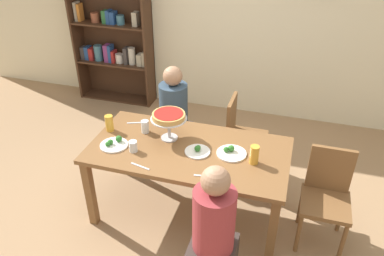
% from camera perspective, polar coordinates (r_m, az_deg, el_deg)
% --- Properties ---
extents(ground_plane, '(12.00, 12.00, 0.00)m').
position_cam_1_polar(ground_plane, '(3.78, -0.44, -12.32)').
color(ground_plane, '#9E7A56').
extents(rear_partition, '(8.00, 0.12, 2.80)m').
position_cam_1_polar(rear_partition, '(5.01, 7.23, 17.33)').
color(rear_partition, beige).
rests_on(rear_partition, ground_plane).
extents(dining_table, '(1.72, 0.88, 0.74)m').
position_cam_1_polar(dining_table, '(3.36, -0.49, -4.32)').
color(dining_table, brown).
rests_on(dining_table, ground_plane).
extents(bookshelf, '(1.10, 0.30, 2.21)m').
position_cam_1_polar(bookshelf, '(5.48, -11.96, 14.77)').
color(bookshelf, '#422819').
rests_on(bookshelf, ground_plane).
extents(diner_near_right, '(0.34, 0.34, 1.15)m').
position_cam_1_polar(diner_near_right, '(2.87, 3.15, -16.47)').
color(diner_near_right, '#382D28').
rests_on(diner_near_right, ground_plane).
extents(diner_far_left, '(0.34, 0.34, 1.15)m').
position_cam_1_polar(diner_far_left, '(4.15, -2.69, 0.69)').
color(diner_far_left, '#382D28').
rests_on(diner_far_left, ground_plane).
extents(chair_far_right, '(0.40, 0.40, 0.87)m').
position_cam_1_polar(chair_far_right, '(4.02, 7.30, -0.76)').
color(chair_far_right, brown).
rests_on(chair_far_right, ground_plane).
extents(chair_head_east, '(0.40, 0.40, 0.87)m').
position_cam_1_polar(chair_head_east, '(3.43, 19.40, -9.16)').
color(chair_head_east, brown).
rests_on(chair_head_east, ground_plane).
extents(deep_dish_pizza_stand, '(0.32, 0.32, 0.26)m').
position_cam_1_polar(deep_dish_pizza_stand, '(3.34, -3.49, 1.55)').
color(deep_dish_pizza_stand, silver).
rests_on(deep_dish_pizza_stand, dining_table).
extents(salad_plate_near_diner, '(0.25, 0.25, 0.07)m').
position_cam_1_polar(salad_plate_near_diner, '(3.26, 5.83, -3.62)').
color(salad_plate_near_diner, white).
rests_on(salad_plate_near_diner, dining_table).
extents(salad_plate_far_diner, '(0.22, 0.22, 0.07)m').
position_cam_1_polar(salad_plate_far_diner, '(3.26, 0.83, -3.41)').
color(salad_plate_far_diner, white).
rests_on(salad_plate_far_diner, dining_table).
extents(salad_plate_spare, '(0.24, 0.24, 0.07)m').
position_cam_1_polar(salad_plate_spare, '(3.41, -11.54, -2.31)').
color(salad_plate_spare, white).
rests_on(salad_plate_spare, dining_table).
extents(beer_glass_amber_tall, '(0.08, 0.08, 0.16)m').
position_cam_1_polar(beer_glass_amber_tall, '(3.14, 9.27, -3.96)').
color(beer_glass_amber_tall, gold).
rests_on(beer_glass_amber_tall, dining_table).
extents(beer_glass_amber_short, '(0.07, 0.07, 0.16)m').
position_cam_1_polar(beer_glass_amber_short, '(3.60, -12.22, 0.71)').
color(beer_glass_amber_short, gold).
rests_on(beer_glass_amber_short, dining_table).
extents(water_glass_clear_near, '(0.07, 0.07, 0.10)m').
position_cam_1_polar(water_glass_clear_near, '(3.29, -8.76, -2.71)').
color(water_glass_clear_near, white).
rests_on(water_glass_clear_near, dining_table).
extents(water_glass_clear_far, '(0.07, 0.07, 0.12)m').
position_cam_1_polar(water_glass_clear_far, '(3.53, -7.01, 0.21)').
color(water_glass_clear_far, white).
rests_on(water_glass_clear_far, dining_table).
extents(cutlery_fork_near, '(0.18, 0.05, 0.00)m').
position_cam_1_polar(cutlery_fork_near, '(3.01, 1.99, -7.14)').
color(cutlery_fork_near, silver).
rests_on(cutlery_fork_near, dining_table).
extents(cutlery_knife_near, '(0.18, 0.06, 0.00)m').
position_cam_1_polar(cutlery_knife_near, '(3.13, -7.73, -5.67)').
color(cutlery_knife_near, silver).
rests_on(cutlery_knife_near, dining_table).
extents(cutlery_fork_far, '(0.17, 0.08, 0.00)m').
position_cam_1_polar(cutlery_fork_far, '(3.71, -8.30, 0.78)').
color(cutlery_fork_far, silver).
rests_on(cutlery_fork_far, dining_table).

